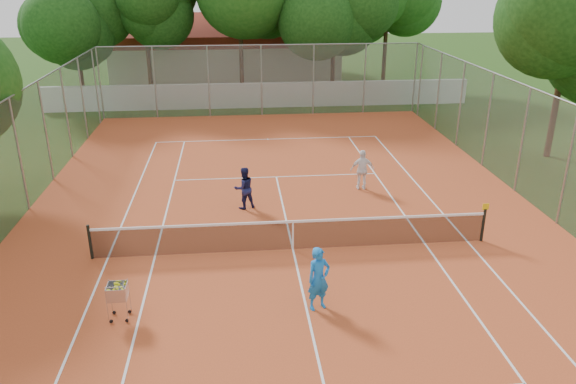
{
  "coord_description": "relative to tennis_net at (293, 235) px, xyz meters",
  "views": [
    {
      "loc": [
        -1.63,
        -15.09,
        7.94
      ],
      "look_at": [
        0.0,
        1.5,
        1.3
      ],
      "focal_mm": 35.0,
      "sensor_mm": 36.0,
      "label": 1
    }
  ],
  "objects": [
    {
      "name": "perimeter_fence",
      "position": [
        0.0,
        0.0,
        1.49
      ],
      "size": [
        18.0,
        34.0,
        4.0
      ],
      "primitive_type": "cube",
      "color": "slate",
      "rests_on": "ground"
    },
    {
      "name": "player_far_right",
      "position": [
        3.18,
        4.75,
        0.29
      ],
      "size": [
        0.94,
        0.46,
        1.56
      ],
      "primitive_type": "imported",
      "rotation": [
        0.0,
        0.0,
        3.06
      ],
      "color": "white",
      "rests_on": "court_pad"
    },
    {
      "name": "ball_hopper",
      "position": [
        -4.56,
        -3.19,
        0.02
      ],
      "size": [
        0.62,
        0.62,
        1.02
      ],
      "primitive_type": "cube",
      "rotation": [
        0.0,
        0.0,
        -0.32
      ],
      "color": "silver",
      "rests_on": "court_pad"
    },
    {
      "name": "court_lines",
      "position": [
        0.0,
        0.0,
        -0.49
      ],
      "size": [
        10.98,
        23.78,
        0.01
      ],
      "primitive_type": "cube",
      "color": "white",
      "rests_on": "court_pad"
    },
    {
      "name": "court_pad",
      "position": [
        0.0,
        0.0,
        -0.5
      ],
      "size": [
        18.0,
        34.0,
        0.02
      ],
      "primitive_type": "cube",
      "color": "#BF4F25",
      "rests_on": "ground"
    },
    {
      "name": "tennis_net",
      "position": [
        0.0,
        0.0,
        0.0
      ],
      "size": [
        11.88,
        0.1,
        0.98
      ],
      "primitive_type": "cube",
      "color": "black",
      "rests_on": "court_pad"
    },
    {
      "name": "clubhouse",
      "position": [
        -2.0,
        29.0,
        1.69
      ],
      "size": [
        16.4,
        9.0,
        4.4
      ],
      "primitive_type": "cube",
      "color": "beige",
      "rests_on": "ground"
    },
    {
      "name": "ground",
      "position": [
        0.0,
        0.0,
        -0.51
      ],
      "size": [
        120.0,
        120.0,
        0.0
      ],
      "primitive_type": "plane",
      "color": "#1E3D10",
      "rests_on": "ground"
    },
    {
      "name": "tropical_trees",
      "position": [
        0.0,
        22.0,
        4.49
      ],
      "size": [
        29.0,
        19.0,
        10.0
      ],
      "primitive_type": "cube",
      "color": "#10360D",
      "rests_on": "ground"
    },
    {
      "name": "player_far_left",
      "position": [
        -1.37,
        3.33,
        0.27
      ],
      "size": [
        0.9,
        0.8,
        1.52
      ],
      "primitive_type": "imported",
      "rotation": [
        0.0,
        0.0,
        3.51
      ],
      "color": "#191C4C",
      "rests_on": "court_pad"
    },
    {
      "name": "boundary_wall",
      "position": [
        0.0,
        19.0,
        0.24
      ],
      "size": [
        26.0,
        0.3,
        1.5
      ],
      "primitive_type": "cube",
      "color": "white",
      "rests_on": "ground"
    },
    {
      "name": "player_near",
      "position": [
        0.3,
        -3.2,
        0.34
      ],
      "size": [
        0.71,
        0.59,
        1.66
      ],
      "primitive_type": "imported",
      "rotation": [
        0.0,
        0.0,
        0.37
      ],
      "color": "blue",
      "rests_on": "court_pad"
    }
  ]
}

